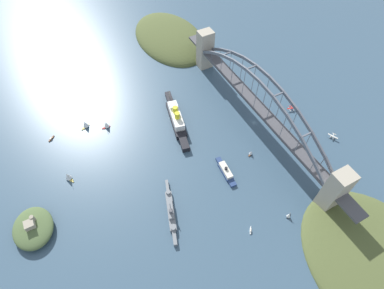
{
  "coord_description": "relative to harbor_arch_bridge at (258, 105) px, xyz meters",
  "views": [
    {
      "loc": [
        -171.7,
        171.21,
        262.43
      ],
      "look_at": [
        0.0,
        79.9,
        8.0
      ],
      "focal_mm": 28.81,
      "sensor_mm": 36.0,
      "label": 1
    }
  ],
  "objects": [
    {
      "name": "small_boat_4",
      "position": [
        -34.88,
        29.15,
        -24.46
      ],
      "size": [
        4.59,
        5.95,
        6.25
      ],
      "color": "brown",
      "rests_on": "ground"
    },
    {
      "name": "small_boat_5",
      "position": [
        71.69,
        149.73,
        -22.92
      ],
      "size": [
        5.33,
        9.56,
        9.61
      ],
      "color": "#B2231E",
      "rests_on": "ground"
    },
    {
      "name": "small_boat_3",
      "position": [
        -108.85,
        38.74,
        -23.95
      ],
      "size": [
        4.21,
        5.92,
        7.3
      ],
      "color": "black",
      "rests_on": "ground"
    },
    {
      "name": "harbor_arch_bridge",
      "position": [
        0.0,
        0.0,
        0.0
      ],
      "size": [
        292.17,
        18.12,
        65.04
      ],
      "color": "#ADA38E",
      "rests_on": "ground"
    },
    {
      "name": "small_boat_2",
      "position": [
        24.9,
        204.24,
        -22.64
      ],
      "size": [
        10.59,
        7.86,
        10.34
      ],
      "color": "gold",
      "rests_on": "ground"
    },
    {
      "name": "headland_west_shore",
      "position": [
        -181.17,
        -2.73,
        -27.39
      ],
      "size": [
        146.47,
        114.91,
        18.64
      ],
      "color": "#4C562D",
      "rests_on": "ground"
    },
    {
      "name": "small_boat_1",
      "position": [
        -103.7,
        76.5,
        -26.64
      ],
      "size": [
        6.19,
        5.03,
        2.12
      ],
      "color": "silver",
      "rests_on": "ground"
    },
    {
      "name": "seaplane_second_in_formation",
      "position": [
        -3.65,
        -50.42,
        -25.43
      ],
      "size": [
        7.58,
        11.97,
        4.94
      ],
      "color": "#B7B7B2",
      "rests_on": "ground"
    },
    {
      "name": "small_boat_6",
      "position": [
        83.87,
        208.68,
        -26.66
      ],
      "size": [
        6.7,
        7.49,
        2.02
      ],
      "color": "brown",
      "rests_on": "ground"
    },
    {
      "name": "fort_island_mid_harbor",
      "position": [
        -13.9,
        244.39,
        -22.18
      ],
      "size": [
        41.94,
        34.18,
        15.97
      ],
      "color": "#4C6038",
      "rests_on": "ground"
    },
    {
      "name": "headland_east_shore",
      "position": [
        190.79,
        12.81,
        -27.39
      ],
      "size": [
        143.81,
        90.78,
        27.03
      ],
      "color": "#4C562D",
      "rests_on": "ground"
    },
    {
      "name": "small_boat_0",
      "position": [
        83.33,
        170.13,
        -22.83
      ],
      "size": [
        7.7,
        10.34,
        9.89
      ],
      "color": "gold",
      "rests_on": "ground"
    },
    {
      "name": "naval_cruiser",
      "position": [
        -54.91,
        130.97,
        -24.39
      ],
      "size": [
        62.33,
        23.1,
        17.16
      ],
      "color": "slate",
      "rests_on": "ground"
    },
    {
      "name": "seaplane_taxiing_near_bridge",
      "position": [
        -58.17,
        -62.72,
        -25.3
      ],
      "size": [
        10.72,
        8.23,
        4.93
      ],
      "color": "#B7B7B2",
      "rests_on": "ground"
    },
    {
      "name": "harbor_ferry_steamer",
      "position": [
        -41.79,
        63.94,
        -24.79
      ],
      "size": [
        36.63,
        9.48,
        8.42
      ],
      "color": "navy",
      "rests_on": "ground"
    },
    {
      "name": "ground_plane",
      "position": [
        0.0,
        0.0,
        -27.39
      ],
      "size": [
        1400.0,
        1400.0,
        0.0
      ],
      "primitive_type": "plane",
      "color": "#385166"
    },
    {
      "name": "ocean_liner",
      "position": [
        42.6,
        77.34,
        -21.08
      ],
      "size": [
        88.64,
        26.62,
        20.98
      ],
      "color": "black",
      "rests_on": "ground"
    }
  ]
}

